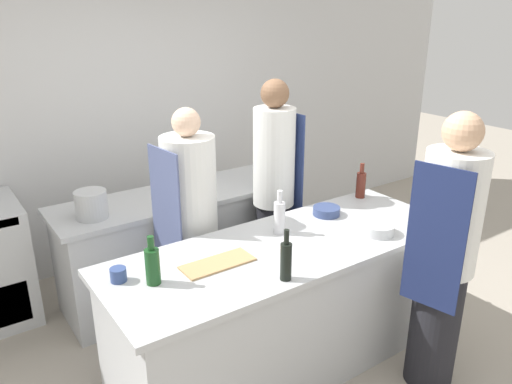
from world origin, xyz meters
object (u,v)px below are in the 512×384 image
Objects in this scene: bottle_cooking_oil at (361,184)px; bowl_mixing_large at (326,211)px; chef_at_stove at (274,193)px; bottle_olive_oil at (153,265)px; bottle_wine at (286,260)px; chef_at_pass_far at (191,226)px; chef_at_prep_near at (444,258)px; bottle_vinegar at (279,216)px; cup at (118,275)px; bowl_prep_small at (378,229)px; stockpot at (91,204)px.

bottle_cooking_oil is 0.49m from bowl_mixing_large.
bottle_cooking_oil is at bearing 55.25° from chef_at_stove.
bottle_olive_oil is (-1.33, -0.68, 0.07)m from chef_at_stove.
bottle_olive_oil is 0.73m from bottle_wine.
chef_at_stove is 0.77m from chef_at_pass_far.
chef_at_stove is 6.42× the size of bottle_olive_oil.
chef_at_prep_near is 1.05× the size of chef_at_pass_far.
bottle_olive_oil is at bearing 132.65° from chef_at_pass_far.
bottle_vinegar is 1.11m from cup.
bottle_olive_oil is 1.52m from bowl_prep_small.
chef_at_stove is 6.02× the size of bottle_vinegar.
cup is at bearing -99.60° from stockpot.
stockpot is at bearing 137.38° from bowl_prep_small.
bottle_olive_oil is 1.24× the size of stockpot.
cup is (-0.77, 0.51, -0.08)m from bottle_wine.
chef_at_prep_near is at bearing -50.33° from stockpot.
bottle_wine is at bearing -172.40° from bowl_prep_small.
bowl_mixing_large is at bearing 10.99° from chef_at_stove.
cup is at bearing 119.51° from chef_at_pass_far.
chef_at_pass_far reaches higher than cup.
chef_at_prep_near is 1.69m from chef_at_pass_far.
bottle_cooking_oil is at bearing 4.52° from cup.
bottle_cooking_oil is (0.36, 1.03, 0.10)m from chef_at_prep_near.
bowl_prep_small reaches higher than bowl_mixing_large.
chef_at_pass_far is 5.61× the size of bottle_wine.
bowl_prep_small is at bearing 7.60° from bottle_wine.
cup is at bearing 179.69° from bottle_vinegar.
chef_at_prep_near is at bearing -108.96° from bottle_cooking_oil.
bottle_cooking_oil is 1.23× the size of stockpot.
bottle_wine reaches higher than stockpot.
bottle_cooking_oil is (0.94, 0.17, -0.01)m from bottle_vinegar.
bowl_mixing_large is (0.47, 0.05, -0.09)m from bottle_vinegar.
bottle_vinegar reaches higher than bottle_cooking_oil.
chef_at_prep_near is 1.71m from bottle_olive_oil.
chef_at_pass_far is 6.04× the size of bottle_cooking_oil.
bottle_wine is 0.88m from bowl_prep_small.
bottle_wine is 1.33× the size of stockpot.
chef_at_prep_near is at bearing -21.50° from bottle_wine.
chef_at_prep_near reaches higher than bottle_olive_oil.
bowl_prep_small is 0.94× the size of stockpot.
chef_at_pass_far is 5.98× the size of bottle_olive_oil.
cup is (-2.04, -0.16, -0.07)m from bottle_cooking_oil.
bottle_vinegar is 3.33× the size of cup.
stockpot is (-0.61, 1.48, -0.02)m from bottle_wine.
bowl_prep_small is at bearing -35.95° from bottle_vinegar.
cup reaches higher than bowl_mixing_large.
chef_at_prep_near reaches higher than bottle_wine.
bottle_olive_oil is 1.01× the size of bottle_cooking_oil.
bottle_wine is at bearing -67.70° from stockpot.
chef_at_stove reaches higher than bottle_vinegar.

